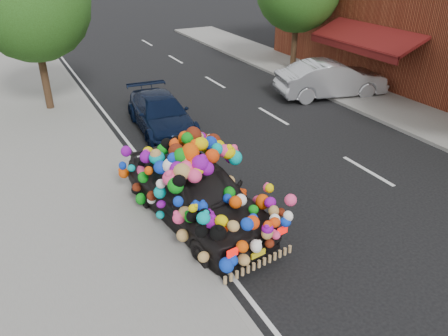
% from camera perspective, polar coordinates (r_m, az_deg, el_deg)
% --- Properties ---
extents(ground, '(100.00, 100.00, 0.00)m').
position_cam_1_polar(ground, '(11.21, 4.90, -4.33)').
color(ground, black).
rests_on(ground, ground).
extents(sidewalk, '(4.00, 60.00, 0.12)m').
position_cam_1_polar(sidewalk, '(9.94, -17.02, -9.88)').
color(sidewalk, gray).
rests_on(sidewalk, ground).
extents(kerb, '(0.15, 60.00, 0.13)m').
position_cam_1_polar(kerb, '(10.30, -6.37, -7.18)').
color(kerb, gray).
rests_on(kerb, ground).
extents(footpath_far, '(3.00, 40.00, 0.12)m').
position_cam_1_polar(footpath_far, '(18.28, 22.23, 6.85)').
color(footpath_far, gray).
rests_on(footpath_far, ground).
extents(lane_markings, '(6.00, 50.00, 0.01)m').
position_cam_1_polar(lane_markings, '(13.27, 18.25, -0.33)').
color(lane_markings, silver).
rests_on(lane_markings, ground).
extents(tree_near_sidewalk, '(4.20, 4.20, 6.13)m').
position_cam_1_polar(tree_near_sidewalk, '(17.64, -24.00, 19.27)').
color(tree_near_sidewalk, '#332114').
rests_on(tree_near_sidewalk, ground).
extents(plush_art_car, '(2.77, 4.94, 2.18)m').
position_cam_1_polar(plush_art_car, '(9.89, -3.67, -1.43)').
color(plush_art_car, black).
rests_on(plush_art_car, ground).
extents(navy_sedan, '(2.01, 4.32, 1.22)m').
position_cam_1_polar(navy_sedan, '(15.29, -8.21, 7.03)').
color(navy_sedan, black).
rests_on(navy_sedan, ground).
extents(silver_hatchback, '(4.83, 2.63, 1.51)m').
position_cam_1_polar(silver_hatchback, '(19.17, 13.80, 11.21)').
color(silver_hatchback, '#B1B3B9').
rests_on(silver_hatchback, ground).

